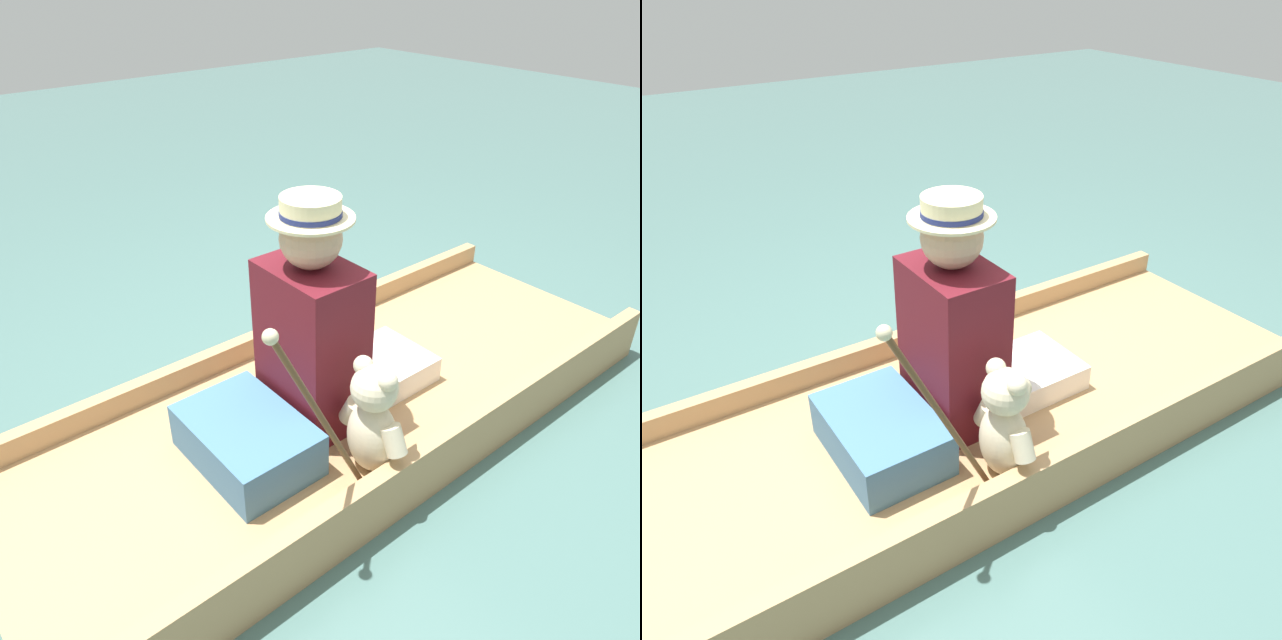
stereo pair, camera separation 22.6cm
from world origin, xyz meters
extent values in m
plane|color=#476B66|center=(0.00, 0.00, 0.00)|extent=(16.00, 16.00, 0.00)
cube|color=tan|center=(0.00, 0.00, 0.07)|extent=(1.04, 2.83, 0.15)
cube|color=tan|center=(-0.49, 0.00, 0.20)|extent=(0.06, 2.83, 0.10)
cube|color=tan|center=(0.49, 0.00, 0.20)|extent=(0.06, 2.83, 0.10)
cube|color=teal|center=(0.06, -0.52, 0.23)|extent=(0.49, 0.34, 0.17)
cube|color=white|center=(0.01, 0.16, 0.20)|extent=(0.33, 0.43, 0.11)
cube|color=#5B141E|center=(0.01, -0.19, 0.47)|extent=(0.37, 0.27, 0.65)
cube|color=beige|center=(0.01, -0.05, 0.52)|extent=(0.04, 0.01, 0.36)
cube|color=white|center=(-0.09, -0.05, 0.55)|extent=(0.02, 0.01, 0.39)
cube|color=white|center=(0.12, -0.05, 0.55)|extent=(0.02, 0.01, 0.39)
sphere|color=tan|center=(0.01, -0.19, 0.90)|extent=(0.22, 0.22, 0.22)
cylinder|color=beige|center=(0.01, -0.19, 0.97)|extent=(0.30, 0.30, 0.01)
cylinder|color=beige|center=(0.01, -0.19, 1.01)|extent=(0.20, 0.20, 0.07)
cylinder|color=navy|center=(0.01, -0.19, 0.99)|extent=(0.21, 0.21, 0.02)
ellipsoid|color=beige|center=(0.36, -0.21, 0.29)|extent=(0.19, 0.16, 0.28)
sphere|color=beige|center=(0.36, -0.21, 0.49)|extent=(0.16, 0.16, 0.16)
sphere|color=tan|center=(0.36, -0.14, 0.48)|extent=(0.06, 0.06, 0.06)
sphere|color=beige|center=(0.31, -0.21, 0.55)|extent=(0.07, 0.07, 0.07)
sphere|color=beige|center=(0.42, -0.21, 0.55)|extent=(0.07, 0.07, 0.07)
cylinder|color=beige|center=(0.26, -0.21, 0.34)|extent=(0.11, 0.07, 0.12)
cylinder|color=beige|center=(0.47, -0.21, 0.34)|extent=(0.11, 0.07, 0.12)
sphere|color=beige|center=(0.31, -0.17, 0.18)|extent=(0.08, 0.08, 0.08)
sphere|color=beige|center=(0.42, -0.17, 0.18)|extent=(0.08, 0.08, 0.08)
cylinder|color=silver|center=(-0.37, 0.15, 0.15)|extent=(0.08, 0.08, 0.01)
cylinder|color=silver|center=(-0.37, 0.15, 0.18)|extent=(0.01, 0.01, 0.06)
cylinder|color=silver|center=(-0.37, 0.15, 0.28)|extent=(0.05, 0.05, 0.14)
cylinder|color=brown|center=(0.42, -0.47, 0.52)|extent=(0.02, 0.38, 0.76)
sphere|color=beige|center=(0.42, -0.65, 0.90)|extent=(0.04, 0.04, 0.04)
camera|label=1|loc=(1.51, -1.39, 1.74)|focal=35.00mm
camera|label=2|loc=(1.64, -1.21, 1.74)|focal=35.00mm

